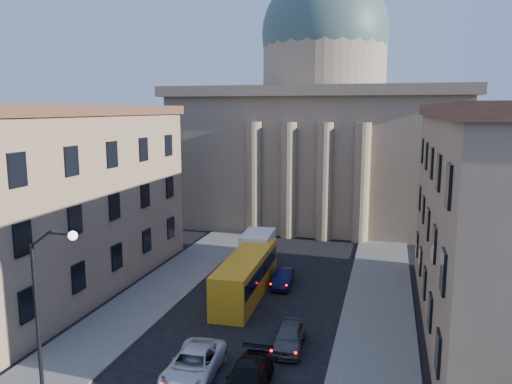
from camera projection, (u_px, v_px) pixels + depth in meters
sidewalk_left at (126, 316)px, 34.84m from camera, size 5.00×60.00×0.15m
sidewalk_right at (376, 346)px, 30.49m from camera, size 5.00×60.00×0.15m
church at (322, 128)px, 66.42m from camera, size 68.02×28.76×36.60m
building_left at (52, 198)px, 39.61m from camera, size 11.60×26.60×14.70m
street_lamp at (45, 300)px, 24.06m from camera, size 2.62×0.44×8.83m
car_left_mid at (193, 365)px, 26.88m from camera, size 2.85×5.65×1.53m
car_right_mid at (248, 379)px, 25.54m from camera, size 2.22×5.15×1.48m
car_right_far at (289, 336)px, 30.30m from camera, size 2.07×4.48×1.49m
car_right_distant at (283, 278)px, 40.94m from camera, size 1.66×4.18×1.35m
city_bus at (246, 274)px, 38.70m from camera, size 2.93×11.37×3.19m
box_truck at (256, 255)px, 44.03m from camera, size 2.83×6.46×3.47m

